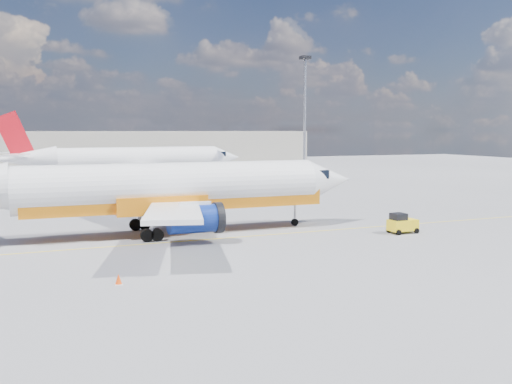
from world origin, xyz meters
name	(u,v)px	position (x,y,z in m)	size (l,w,h in m)	color
ground	(243,245)	(0.00, 0.00, 0.00)	(240.00, 240.00, 0.00)	slate
taxi_line	(229,238)	(0.00, 3.00, 0.01)	(70.00, 0.15, 0.01)	yellow
terminal_main	(131,152)	(5.00, 75.00, 4.00)	(70.00, 14.00, 8.00)	#A9A291
main_jet	(158,189)	(-4.75, 6.33, 3.64)	(36.00, 28.50, 10.92)	white
second_jet	(132,161)	(0.52, 48.17, 3.65)	(36.09, 28.53, 10.94)	white
gse_tug	(402,224)	(13.55, -0.36, 0.78)	(2.35, 1.50, 1.64)	black
traffic_cone	(119,279)	(-9.94, -7.39, 0.29)	(0.42, 0.42, 0.59)	white
floodlight_mast	(305,108)	(24.99, 39.59, 11.53)	(1.40, 1.40, 19.23)	#9D9EA5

